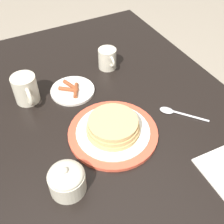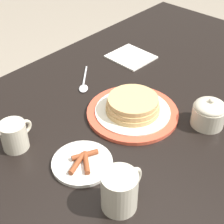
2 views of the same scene
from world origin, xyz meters
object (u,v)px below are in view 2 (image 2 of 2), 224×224
(pancake_plate, at_px, (133,108))
(sugar_bowl, at_px, (209,113))
(napkin, at_px, (131,57))
(spoon, at_px, (84,84))
(coffee_mug, at_px, (120,190))
(creamer_pitcher, at_px, (14,135))
(side_plate_bacon, at_px, (83,163))

(pancake_plate, distance_m, sugar_bowl, 0.23)
(sugar_bowl, bearing_deg, napkin, 69.81)
(spoon, bearing_deg, coffee_mug, -124.74)
(sugar_bowl, bearing_deg, creamer_pitcher, 142.44)
(creamer_pitcher, bearing_deg, side_plate_bacon, -67.10)
(creamer_pitcher, bearing_deg, coffee_mug, -81.74)
(napkin, height_order, spoon, spoon)
(pancake_plate, xyz_separation_m, sugar_bowl, (0.11, -0.19, 0.02))
(coffee_mug, bearing_deg, side_plate_bacon, 79.66)
(creamer_pitcher, bearing_deg, napkin, 8.13)
(spoon, bearing_deg, sugar_bowl, -76.70)
(creamer_pitcher, height_order, spoon, creamer_pitcher)
(pancake_plate, height_order, napkin, pancake_plate)
(pancake_plate, relative_size, coffee_mug, 2.38)
(creamer_pitcher, distance_m, napkin, 0.61)
(pancake_plate, relative_size, napkin, 1.73)
(side_plate_bacon, distance_m, sugar_bowl, 0.40)
(side_plate_bacon, xyz_separation_m, coffee_mug, (-0.03, -0.16, 0.04))
(napkin, relative_size, spoon, 1.15)
(coffee_mug, height_order, napkin, coffee_mug)
(coffee_mug, bearing_deg, creamer_pitcher, 98.26)
(sugar_bowl, bearing_deg, pancake_plate, 120.40)
(creamer_pitcher, relative_size, spoon, 0.77)
(side_plate_bacon, height_order, coffee_mug, coffee_mug)
(side_plate_bacon, xyz_separation_m, sugar_bowl, (0.36, -0.16, 0.04))
(creamer_pitcher, distance_m, spoon, 0.35)
(pancake_plate, height_order, creamer_pitcher, creamer_pitcher)
(coffee_mug, relative_size, sugar_bowl, 1.22)
(coffee_mug, relative_size, spoon, 0.84)
(side_plate_bacon, bearing_deg, spoon, 45.26)
(coffee_mug, distance_m, spoon, 0.52)
(creamer_pitcher, relative_size, napkin, 0.67)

